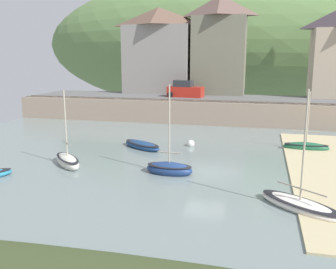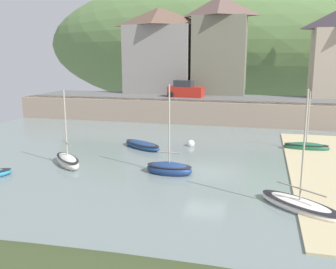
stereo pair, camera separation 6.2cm
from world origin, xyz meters
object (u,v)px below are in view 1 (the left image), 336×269
(sailboat_white_hull, at_px, (68,161))
(mooring_buoy, at_px, (191,144))
(sailboat_blue_trim, at_px, (169,169))
(sailboat_tall_mast, at_px, (142,145))
(parked_car_near_slipway, at_px, (185,90))
(waterfront_building_centre, at_px, (219,45))
(waterfront_building_left, at_px, (159,50))
(fishing_boat_green, at_px, (300,205))
(sailboat_nearest_shore, at_px, (306,147))

(sailboat_white_hull, distance_m, mooring_buoy, 10.03)
(sailboat_blue_trim, xyz_separation_m, mooring_buoy, (-0.07, 7.40, -0.12))
(sailboat_tall_mast, height_order, sailboat_blue_trim, sailboat_blue_trim)
(sailboat_blue_trim, bearing_deg, parked_car_near_slipway, 103.83)
(waterfront_building_centre, xyz_separation_m, sailboat_white_hull, (-6.82, -25.96, -8.15))
(waterfront_building_left, bearing_deg, waterfront_building_centre, 0.00)
(fishing_boat_green, bearing_deg, parked_car_near_slipway, 151.76)
(sailboat_tall_mast, relative_size, sailboat_white_hull, 0.77)
(waterfront_building_left, height_order, fishing_boat_green, waterfront_building_left)
(sailboat_tall_mast, bearing_deg, sailboat_white_hull, -87.10)
(waterfront_building_left, bearing_deg, sailboat_nearest_shore, -46.93)
(sailboat_blue_trim, bearing_deg, waterfront_building_left, 111.57)
(waterfront_building_left, distance_m, sailboat_nearest_shore, 25.49)
(sailboat_tall_mast, relative_size, mooring_buoy, 6.38)
(fishing_boat_green, xyz_separation_m, mooring_buoy, (-7.32, 11.28, -0.04))
(sailboat_white_hull, bearing_deg, sailboat_blue_trim, 44.47)
(waterfront_building_left, distance_m, sailboat_white_hull, 27.05)
(sailboat_blue_trim, bearing_deg, fishing_boat_green, -23.37)
(waterfront_building_left, relative_size, fishing_boat_green, 1.85)
(mooring_buoy, bearing_deg, sailboat_blue_trim, -89.50)
(waterfront_building_centre, distance_m, sailboat_white_hull, 28.05)
(waterfront_building_left, distance_m, sailboat_blue_trim, 28.24)
(waterfront_building_left, xyz_separation_m, fishing_boat_green, (15.12, -29.93, -7.61))
(waterfront_building_centre, distance_m, parked_car_near_slipway, 7.67)
(sailboat_tall_mast, relative_size, parked_car_near_slipway, 0.92)
(sailboat_tall_mast, bearing_deg, waterfront_building_left, 134.90)
(waterfront_building_centre, relative_size, sailboat_blue_trim, 2.10)
(waterfront_building_centre, relative_size, sailboat_white_hull, 2.31)
(waterfront_building_centre, relative_size, sailboat_nearest_shore, 2.54)
(sailboat_nearest_shore, relative_size, mooring_buoy, 7.56)
(fishing_boat_green, bearing_deg, sailboat_tall_mast, 177.38)
(waterfront_building_left, xyz_separation_m, sailboat_white_hull, (0.93, -25.96, -7.53))
(waterfront_building_centre, distance_m, sailboat_tall_mast, 22.17)
(fishing_boat_green, distance_m, sailboat_white_hull, 14.73)
(waterfront_building_centre, height_order, fishing_boat_green, waterfront_building_centre)
(waterfront_building_centre, height_order, sailboat_tall_mast, waterfront_building_centre)
(sailboat_tall_mast, distance_m, parked_car_near_slipway, 16.06)
(waterfront_building_left, height_order, mooring_buoy, waterfront_building_left)
(waterfront_building_left, distance_m, parked_car_near_slipway, 7.83)
(sailboat_white_hull, bearing_deg, sailboat_tall_mast, 105.01)
(mooring_buoy, bearing_deg, fishing_boat_green, -57.03)
(sailboat_blue_trim, distance_m, sailboat_nearest_shore, 12.05)
(sailboat_white_hull, bearing_deg, waterfront_building_centre, 120.48)
(fishing_boat_green, xyz_separation_m, sailboat_nearest_shore, (1.50, 12.15, 0.04))
(sailboat_tall_mast, height_order, sailboat_white_hull, sailboat_white_hull)
(mooring_buoy, bearing_deg, sailboat_tall_mast, -155.42)
(waterfront_building_centre, relative_size, mooring_buoy, 19.23)
(waterfront_building_left, bearing_deg, fishing_boat_green, -63.21)
(fishing_boat_green, bearing_deg, waterfront_building_left, 155.76)
(sailboat_white_hull, bearing_deg, fishing_boat_green, 29.57)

